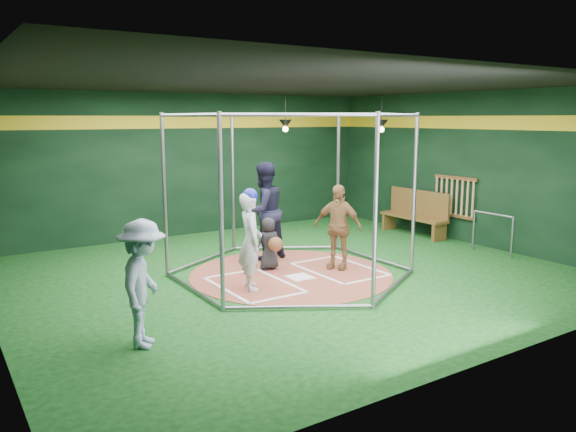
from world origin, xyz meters
TOP-DOWN VIEW (x-y plane):
  - room_shell at (0.00, 0.01)m, footprint 10.10×9.10m
  - clay_disc at (0.00, 0.00)m, footprint 3.80×3.80m
  - home_plate at (0.00, -0.30)m, footprint 0.43×0.43m
  - batter_box_left at (-0.95, -0.25)m, footprint 1.17×1.77m
  - batter_box_right at (0.95, -0.25)m, footprint 1.17×1.77m
  - batting_cage at (-0.00, -0.00)m, footprint 4.05×4.67m
  - bat_rack at (4.93, 0.40)m, footprint 0.07×1.25m
  - pendant_lamp_near at (2.20, 3.60)m, footprint 0.34×0.34m
  - pendant_lamp_far at (4.00, 2.00)m, footprint 0.34×0.34m
  - batter_figure at (-1.09, -0.40)m, footprint 0.57×0.70m
  - visitor_leopard at (0.98, -0.15)m, footprint 0.85×1.03m
  - catcher_figure at (-0.17, 0.49)m, footprint 0.53×0.58m
  - umpire at (0.16, 1.27)m, footprint 1.06×0.87m
  - bystander_blue at (-3.42, -1.77)m, footprint 1.08×1.24m
  - dugout_bench at (4.64, 1.34)m, footprint 0.45×1.93m
  - steel_railing at (4.55, -1.00)m, footprint 0.05×1.03m

SIDE VIEW (x-z plane):
  - clay_disc at x=0.00m, z-range 0.00..0.01m
  - batter_box_left at x=-0.95m, z-range 0.01..0.02m
  - batter_box_right at x=0.95m, z-range 0.01..0.02m
  - home_plate at x=0.00m, z-range 0.01..0.02m
  - catcher_figure at x=-0.17m, z-range 0.02..1.03m
  - dugout_bench at x=4.64m, z-range 0.01..1.14m
  - steel_railing at x=4.55m, z-range 0.15..1.04m
  - bystander_blue at x=-3.42m, z-range 0.00..1.66m
  - visitor_leopard at x=0.98m, z-range 0.01..1.65m
  - batter_figure at x=-1.09m, z-range 0.01..1.75m
  - umpire at x=0.16m, z-range 0.01..2.02m
  - bat_rack at x=4.93m, z-range 0.56..1.54m
  - batting_cage at x=0.00m, z-range 0.00..3.00m
  - room_shell at x=0.00m, z-range -0.01..3.52m
  - pendant_lamp_near at x=2.20m, z-range 2.29..3.19m
  - pendant_lamp_far at x=4.00m, z-range 2.29..3.19m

